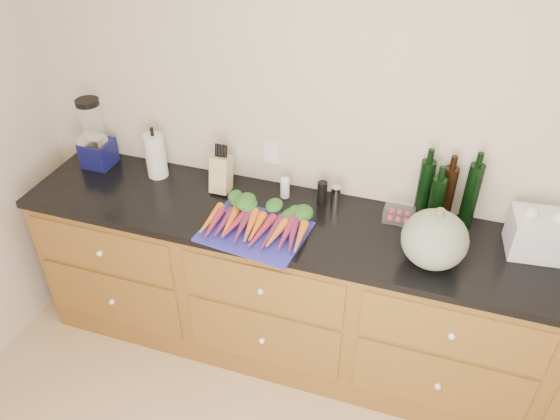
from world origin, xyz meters
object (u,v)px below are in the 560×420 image
(blender_appliance, at_px, (95,137))
(paper_towel, at_px, (156,156))
(squash, at_px, (435,239))
(carrots, at_px, (257,221))
(cutting_board, at_px, (255,232))
(knife_block, at_px, (221,174))
(tomato_box, at_px, (399,213))

(blender_appliance, bearing_deg, paper_towel, 0.33)
(squash, bearing_deg, carrots, -179.41)
(paper_towel, bearing_deg, carrots, -21.96)
(cutting_board, bearing_deg, knife_block, 134.79)
(blender_appliance, relative_size, knife_block, 2.06)
(tomato_box, bearing_deg, paper_towel, -179.57)
(squash, xyz_separation_m, knife_block, (-1.13, 0.25, -0.03))
(cutting_board, height_order, tomato_box, tomato_box)
(cutting_board, relative_size, carrots, 0.97)
(cutting_board, xyz_separation_m, blender_appliance, (-1.07, 0.32, 0.17))
(carrots, bearing_deg, blender_appliance, 165.43)
(squash, relative_size, tomato_box, 1.94)
(squash, relative_size, knife_block, 1.50)
(paper_towel, bearing_deg, squash, -10.09)
(carrots, xyz_separation_m, squash, (0.83, 0.01, 0.09))
(squash, height_order, tomato_box, squash)
(paper_towel, distance_m, tomato_box, 1.35)
(knife_block, height_order, tomato_box, knife_block)
(cutting_board, height_order, blender_appliance, blender_appliance)
(blender_appliance, xyz_separation_m, knife_block, (0.77, -0.02, -0.08))
(cutting_board, relative_size, blender_appliance, 1.21)
(tomato_box, bearing_deg, knife_block, -178.19)
(squash, distance_m, paper_towel, 1.55)
(knife_block, bearing_deg, tomato_box, 1.81)
(carrots, xyz_separation_m, tomato_box, (0.65, 0.29, -0.00))
(carrots, height_order, blender_appliance, blender_appliance)
(squash, height_order, paper_towel, squash)
(carrots, relative_size, paper_towel, 2.03)
(blender_appliance, relative_size, tomato_box, 2.66)
(squash, bearing_deg, blender_appliance, 171.93)
(cutting_board, relative_size, squash, 1.67)
(cutting_board, xyz_separation_m, tomato_box, (0.65, 0.33, 0.03))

